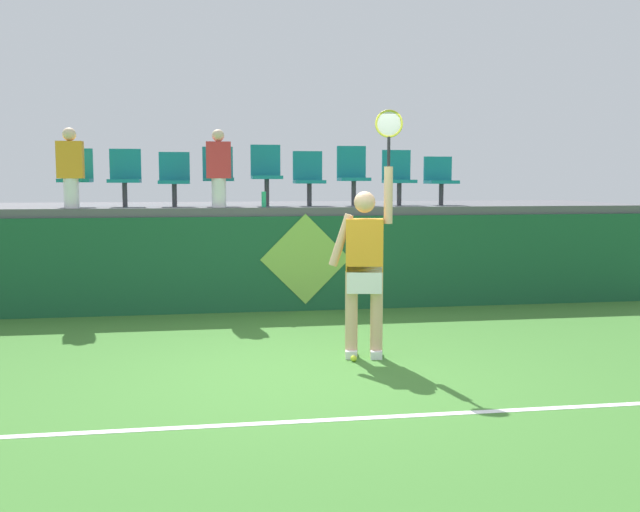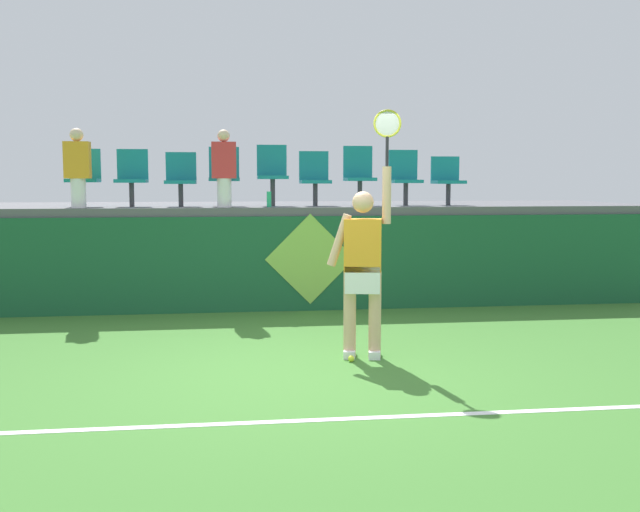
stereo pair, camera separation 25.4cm
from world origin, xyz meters
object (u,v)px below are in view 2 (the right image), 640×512
at_px(stadium_chair_7, 405,175).
at_px(tennis_player, 363,264).
at_px(tennis_ball, 351,359).
at_px(stadium_chair_3, 224,174).
at_px(stadium_chair_4, 272,172).
at_px(stadium_chair_2, 181,177).
at_px(stadium_chair_8, 447,178).
at_px(spectator_1, 78,167).
at_px(water_bottle, 269,199).
at_px(stadium_chair_5, 315,176).
at_px(stadium_chair_6, 359,173).
at_px(stadium_chair_0, 84,175).
at_px(stadium_chair_1, 132,175).
at_px(spectator_0, 224,168).

bearing_deg(stadium_chair_7, tennis_player, -110.28).
relative_size(tennis_ball, stadium_chair_3, 0.08).
relative_size(stadium_chair_4, stadium_chair_7, 1.08).
distance_m(stadium_chair_2, stadium_chair_3, 0.63).
xyz_separation_m(stadium_chair_8, spectator_1, (-5.34, -0.42, 0.15)).
xyz_separation_m(water_bottle, stadium_chair_5, (0.71, 0.50, 0.33)).
xyz_separation_m(tennis_ball, water_bottle, (-0.64, 3.15, 1.53)).
bearing_deg(stadium_chair_6, stadium_chair_2, -179.87).
relative_size(water_bottle, stadium_chair_3, 0.26).
xyz_separation_m(stadium_chair_4, stadium_chair_8, (2.65, -0.01, -0.09)).
height_order(stadium_chair_2, stadium_chair_7, stadium_chair_7).
distance_m(stadium_chair_0, stadium_chair_1, 0.67).
bearing_deg(stadium_chair_3, stadium_chair_2, -179.68).
height_order(tennis_ball, stadium_chair_5, stadium_chair_5).
height_order(water_bottle, stadium_chair_5, stadium_chair_5).
xyz_separation_m(stadium_chair_5, stadium_chair_8, (2.03, -0.01, -0.03)).
bearing_deg(stadium_chair_8, water_bottle, -169.81).
relative_size(stadium_chair_2, spectator_0, 0.73).
xyz_separation_m(stadium_chair_6, spectator_1, (-3.98, -0.43, 0.08)).
height_order(tennis_player, stadium_chair_7, tennis_player).
height_order(stadium_chair_3, stadium_chair_6, stadium_chair_6).
height_order(stadium_chair_6, stadium_chair_7, stadium_chair_6).
bearing_deg(stadium_chair_6, stadium_chair_3, -179.93).
height_order(tennis_player, water_bottle, tennis_player).
relative_size(stadium_chair_8, spectator_1, 0.68).
bearing_deg(stadium_chair_7, stadium_chair_8, -0.81).
bearing_deg(stadium_chair_6, spectator_0, -167.46).
relative_size(stadium_chair_0, spectator_1, 0.76).
bearing_deg(spectator_0, stadium_chair_7, 9.32).
xyz_separation_m(tennis_player, stadium_chair_4, (-0.71, 3.47, 0.98)).
bearing_deg(spectator_1, stadium_chair_0, 90.00).
bearing_deg(tennis_player, stadium_chair_2, 120.50).
distance_m(tennis_ball, stadium_chair_2, 4.50).
bearing_deg(stadium_chair_6, tennis_ball, -101.35).
bearing_deg(stadium_chair_4, stadium_chair_5, -0.13).
bearing_deg(stadium_chair_8, tennis_ball, -119.87).
bearing_deg(tennis_player, stadium_chair_7, 69.72).
xyz_separation_m(water_bottle, stadium_chair_7, (2.07, 0.50, 0.34)).
bearing_deg(stadium_chair_1, tennis_ball, -54.71).
bearing_deg(stadium_chair_1, stadium_chair_0, -179.94).
relative_size(tennis_player, spectator_1, 2.34).
xyz_separation_m(stadium_chair_1, stadium_chair_5, (2.65, -0.00, -0.01)).
bearing_deg(stadium_chair_1, water_bottle, -14.43).
relative_size(water_bottle, stadium_chair_4, 0.25).
bearing_deg(tennis_player, water_bottle, 104.96).
height_order(tennis_player, stadium_chair_3, tennis_player).
bearing_deg(stadium_chair_6, stadium_chair_0, -179.94).
relative_size(tennis_ball, stadium_chair_7, 0.08).
bearing_deg(stadium_chair_7, stadium_chair_5, -179.92).
xyz_separation_m(water_bottle, stadium_chair_8, (2.73, 0.49, 0.30)).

